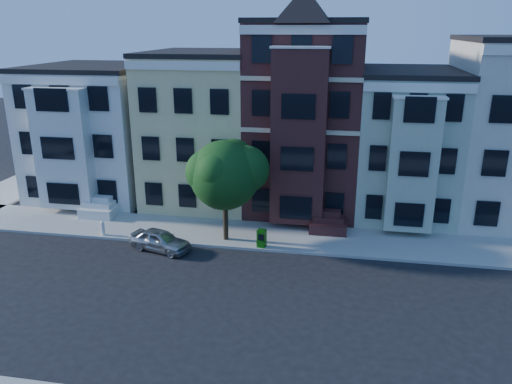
% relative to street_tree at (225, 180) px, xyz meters
% --- Properties ---
extents(ground, '(120.00, 120.00, 0.00)m').
position_rel_street_tree_xyz_m(ground, '(3.80, -7.00, -3.73)').
color(ground, black).
extents(far_sidewalk, '(60.00, 4.00, 0.15)m').
position_rel_street_tree_xyz_m(far_sidewalk, '(3.80, 1.00, -3.66)').
color(far_sidewalk, '#9E9B93').
rests_on(far_sidewalk, ground).
extents(house_white, '(8.00, 9.00, 9.00)m').
position_rel_street_tree_xyz_m(house_white, '(-11.20, 7.50, 0.77)').
color(house_white, silver).
rests_on(house_white, ground).
extents(house_yellow, '(7.00, 9.00, 10.00)m').
position_rel_street_tree_xyz_m(house_yellow, '(-3.20, 7.50, 1.27)').
color(house_yellow, beige).
rests_on(house_yellow, ground).
extents(house_brown, '(7.00, 9.00, 12.00)m').
position_rel_street_tree_xyz_m(house_brown, '(3.80, 7.50, 2.27)').
color(house_brown, '#3F1A1A').
rests_on(house_brown, ground).
extents(house_green, '(6.00, 9.00, 9.00)m').
position_rel_street_tree_xyz_m(house_green, '(10.30, 7.50, 0.77)').
color(house_green, '#A8B89F').
rests_on(house_green, ground).
extents(street_tree, '(7.08, 7.08, 7.16)m').
position_rel_street_tree_xyz_m(street_tree, '(0.00, 0.00, 0.00)').
color(street_tree, '#1C4B19').
rests_on(street_tree, far_sidewalk).
extents(parked_car, '(3.75, 2.31, 1.19)m').
position_rel_street_tree_xyz_m(parked_car, '(-3.31, -1.80, -3.14)').
color(parked_car, '#A1A5AA').
rests_on(parked_car, ground).
extents(newspaper_box, '(0.52, 0.48, 1.02)m').
position_rel_street_tree_xyz_m(newspaper_box, '(2.21, -0.70, -3.07)').
color(newspaper_box, '#0E540B').
rests_on(newspaper_box, far_sidewalk).
extents(fire_hydrant, '(0.30, 0.30, 0.68)m').
position_rel_street_tree_xyz_m(fire_hydrant, '(-7.25, -0.70, -3.24)').
color(fire_hydrant, white).
rests_on(fire_hydrant, far_sidewalk).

